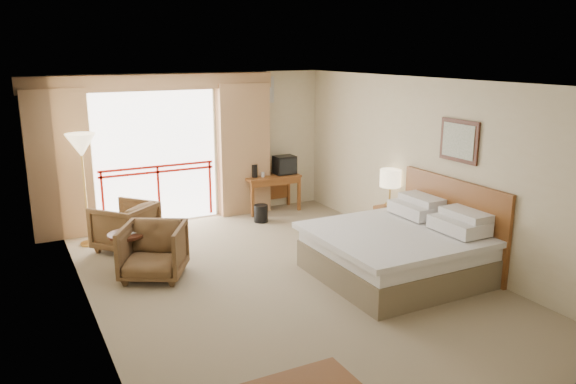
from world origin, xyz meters
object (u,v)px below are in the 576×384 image
nightstand (390,224)px  side_table (127,246)px  bed (399,251)px  armchair_far (127,249)px  floor_lamp (81,150)px  table_lamp (390,179)px  tv (285,165)px  wastebasket (261,213)px  armchair_near (155,277)px  desk (270,183)px

nightstand → side_table: (-4.20, 0.61, 0.11)m
nightstand → bed: bearing=-123.4°
armchair_far → floor_lamp: bearing=-86.3°
nightstand → table_lamp: bearing=90.1°
tv → wastebasket: bearing=-141.5°
tv → armchair_far: bearing=-162.2°
bed → armchair_near: bearing=153.4°
desk → side_table: size_ratio=1.93×
bed → desk: (-0.13, 3.86, 0.18)m
desk → wastebasket: bearing=-124.0°
armchair_far → armchair_near: armchair_near is taller
bed → nightstand: size_ratio=3.80×
floor_lamp → desk: bearing=7.7°
nightstand → tv: tv is taller
floor_lamp → tv: bearing=6.3°
table_lamp → armchair_far: size_ratio=0.73×
table_lamp → armchair_far: table_lamp is taller
bed → armchair_near: size_ratio=2.51×
nightstand → tv: bearing=105.8°
table_lamp → tv: table_lamp is taller
bed → armchair_near: (-3.05, 1.53, -0.38)m
bed → wastebasket: 3.29m
table_lamp → desk: size_ratio=0.56×
table_lamp → desk: (-1.00, 2.50, -0.48)m
nightstand → armchair_far: (-4.03, 1.56, -0.28)m
table_lamp → side_table: table_lamp is taller
tv → floor_lamp: floor_lamp is taller
table_lamp → tv: (-0.70, 2.45, -0.14)m
bed → desk: 3.87m
wastebasket → side_table: 3.00m
armchair_far → floor_lamp: (-0.49, 0.51, 1.57)m
side_table → floor_lamp: 1.91m
armchair_near → side_table: 0.62m
bed → tv: (0.17, 3.81, 0.52)m
armchair_near → floor_lamp: (-0.60, 1.87, 1.57)m
floor_lamp → table_lamp: bearing=-24.2°
armchair_near → tv: bearing=64.7°
armchair_near → desk: bearing=68.0°
nightstand → armchair_far: size_ratio=0.67×
nightstand → tv: (-0.70, 2.50, 0.61)m
desk → armchair_far: desk is taller
tv → armchair_far: tv is taller
wastebasket → floor_lamp: size_ratio=0.18×
table_lamp → armchair_far: 4.42m
table_lamp → armchair_near: bearing=177.6°
table_lamp → armchair_near: 4.06m
desk → side_table: desk is taller
bed → armchair_far: (-3.16, 2.88, -0.38)m
nightstand → side_table: side_table is taller
armchair_far → side_table: bearing=40.1°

